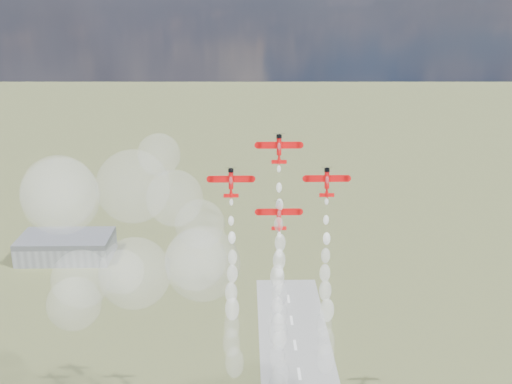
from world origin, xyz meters
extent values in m
cube|color=gray|center=(-120.00, 180.00, 5.00)|extent=(50.00, 28.00, 10.00)
cube|color=#595B60|center=(-120.00, 180.00, 11.50)|extent=(50.00, 28.00, 3.00)
cylinder|color=red|center=(-11.67, 23.36, 102.31)|extent=(1.26, 2.10, 4.81)
cylinder|color=black|center=(-11.67, 23.82, 104.77)|extent=(1.43, 1.58, 1.15)
cube|color=red|center=(-11.67, 23.71, 102.51)|extent=(10.94, 0.53, 1.80)
cube|color=white|center=(-14.62, 23.82, 102.49)|extent=(4.30, 0.12, 0.49)
cube|color=white|center=(-8.71, 23.82, 102.49)|extent=(4.30, 0.12, 0.49)
cube|color=red|center=(-11.67, 22.47, 98.37)|extent=(3.94, 0.29, 0.99)
cube|color=red|center=(-11.67, 21.78, 98.32)|extent=(0.13, 1.71, 1.43)
ellipsoid|color=silver|center=(-11.67, 22.85, 102.31)|extent=(0.99, 1.28, 2.35)
cone|color=red|center=(-11.67, 22.69, 99.06)|extent=(1.26, 1.67, 2.52)
cylinder|color=red|center=(-24.19, 21.72, 93.69)|extent=(1.26, 2.10, 4.81)
cylinder|color=black|center=(-24.19, 22.19, 96.16)|extent=(1.43, 1.58, 1.15)
cube|color=red|center=(-24.19, 22.08, 93.90)|extent=(10.94, 0.53, 1.80)
cube|color=white|center=(-27.15, 22.19, 93.88)|extent=(4.30, 0.12, 0.49)
cube|color=white|center=(-21.23, 22.19, 93.88)|extent=(4.30, 0.12, 0.49)
cube|color=red|center=(-24.19, 20.84, 89.75)|extent=(3.94, 0.29, 0.99)
cube|color=red|center=(-24.19, 20.15, 89.70)|extent=(0.13, 1.71, 1.43)
ellipsoid|color=silver|center=(-24.19, 21.22, 93.69)|extent=(0.99, 1.28, 2.35)
cone|color=red|center=(-24.19, 21.06, 90.44)|extent=(1.26, 1.67, 2.52)
cylinder|color=red|center=(0.86, 21.72, 93.69)|extent=(1.26, 2.10, 4.81)
cylinder|color=black|center=(0.86, 22.19, 96.16)|extent=(1.43, 1.58, 1.15)
cube|color=red|center=(0.86, 22.08, 93.90)|extent=(10.94, 0.53, 1.80)
cube|color=white|center=(-2.10, 22.19, 93.88)|extent=(4.30, 0.12, 0.49)
cube|color=white|center=(3.82, 22.19, 93.88)|extent=(4.30, 0.12, 0.49)
cube|color=red|center=(0.86, 20.84, 89.75)|extent=(3.94, 0.29, 0.99)
cube|color=red|center=(0.86, 20.15, 89.70)|extent=(0.13, 1.71, 1.43)
ellipsoid|color=silver|center=(0.86, 21.22, 93.69)|extent=(0.99, 1.28, 2.35)
cone|color=red|center=(0.86, 21.06, 90.44)|extent=(1.26, 1.67, 2.52)
cylinder|color=red|center=(-11.67, 20.09, 85.07)|extent=(1.26, 2.10, 4.81)
cylinder|color=black|center=(-11.67, 20.56, 87.54)|extent=(1.43, 1.58, 1.15)
cube|color=red|center=(-11.67, 20.45, 85.28)|extent=(10.94, 0.53, 1.80)
cube|color=white|center=(-14.62, 20.55, 85.26)|extent=(4.30, 0.12, 0.49)
cube|color=white|center=(-8.71, 20.55, 85.26)|extent=(4.30, 0.12, 0.49)
cube|color=red|center=(-11.67, 19.21, 81.14)|extent=(3.94, 0.29, 0.99)
cube|color=red|center=(-11.67, 18.51, 81.08)|extent=(0.13, 1.71, 1.43)
ellipsoid|color=silver|center=(-11.67, 19.59, 85.08)|extent=(0.99, 1.28, 2.35)
cone|color=red|center=(-11.67, 19.43, 81.82)|extent=(1.26, 1.67, 2.52)
sphere|color=white|center=(-11.70, 22.18, 96.55)|extent=(1.04, 1.04, 1.04)
sphere|color=white|center=(-11.65, 21.49, 91.68)|extent=(1.50, 1.50, 1.50)
sphere|color=white|center=(-11.52, 20.61, 87.14)|extent=(1.96, 1.96, 1.96)
sphere|color=white|center=(-11.75, 19.56, 82.10)|extent=(2.42, 2.42, 2.42)
sphere|color=white|center=(-11.34, 18.33, 77.37)|extent=(2.88, 2.88, 2.88)
sphere|color=white|center=(-11.61, 17.35, 72.80)|extent=(3.34, 3.34, 3.34)
sphere|color=white|center=(-12.06, 17.10, 68.08)|extent=(3.80, 3.80, 3.80)
sphere|color=white|center=(-11.32, 16.32, 63.62)|extent=(4.26, 4.26, 4.26)
sphere|color=white|center=(-11.72, 14.51, 58.23)|extent=(4.72, 4.72, 4.72)
sphere|color=white|center=(-11.84, 14.25, 53.11)|extent=(5.18, 5.18, 5.18)
sphere|color=white|center=(-24.15, 20.67, 88.00)|extent=(1.04, 1.04, 1.04)
sphere|color=white|center=(-24.26, 19.62, 83.19)|extent=(1.50, 1.50, 1.50)
sphere|color=white|center=(-24.08, 19.06, 78.62)|extent=(1.96, 1.96, 1.96)
sphere|color=white|center=(-23.97, 18.03, 73.40)|extent=(2.42, 2.42, 2.42)
sphere|color=white|center=(-24.05, 17.17, 69.04)|extent=(2.88, 2.88, 2.88)
sphere|color=white|center=(-24.41, 16.30, 63.88)|extent=(3.34, 3.34, 3.34)
sphere|color=white|center=(-24.17, 15.01, 59.77)|extent=(3.80, 3.80, 3.80)
sphere|color=white|center=(-24.29, 14.71, 54.85)|extent=(4.26, 4.26, 4.26)
sphere|color=white|center=(-24.50, 13.98, 49.93)|extent=(4.72, 4.72, 4.72)
sphere|color=white|center=(-23.69, 12.65, 44.63)|extent=(5.18, 5.18, 5.18)
sphere|color=white|center=(0.82, 20.52, 88.06)|extent=(1.04, 1.04, 1.04)
sphere|color=white|center=(0.77, 19.82, 83.16)|extent=(1.50, 1.50, 1.50)
sphere|color=white|center=(0.98, 18.74, 78.29)|extent=(1.96, 1.96, 1.96)
sphere|color=white|center=(0.77, 17.90, 73.79)|extent=(2.42, 2.42, 2.42)
sphere|color=white|center=(0.59, 16.70, 69.25)|extent=(2.88, 2.88, 2.88)
sphere|color=white|center=(0.81, 16.31, 64.26)|extent=(3.34, 3.34, 3.34)
sphere|color=white|center=(1.32, 14.95, 59.12)|extent=(3.80, 3.80, 3.80)
sphere|color=white|center=(0.63, 14.51, 54.98)|extent=(4.26, 4.26, 4.26)
sphere|color=white|center=(1.31, 13.98, 49.84)|extent=(4.72, 4.72, 4.72)
sphere|color=white|center=(1.07, 12.71, 45.43)|extent=(5.18, 5.18, 5.18)
sphere|color=white|center=(-11.59, 18.97, 79.31)|extent=(1.04, 1.04, 1.04)
sphere|color=white|center=(-11.65, 18.28, 74.48)|extent=(1.50, 1.50, 1.50)
sphere|color=white|center=(-11.49, 17.21, 69.57)|extent=(1.96, 1.96, 1.96)
sphere|color=white|center=(-11.77, 16.32, 65.27)|extent=(2.42, 2.42, 2.42)
sphere|color=white|center=(-11.97, 15.72, 60.30)|extent=(2.88, 2.88, 2.88)
sphere|color=white|center=(-11.81, 14.19, 55.86)|extent=(3.34, 3.34, 3.34)
sphere|color=white|center=(-11.40, 13.94, 50.98)|extent=(3.80, 3.80, 3.80)
sphere|color=white|center=(-12.10, 12.92, 46.32)|extent=(4.26, 4.26, 4.26)
sphere|color=white|center=(-11.08, 11.62, 41.32)|extent=(4.72, 4.72, 4.72)
sphere|color=white|center=(-69.83, 26.69, 55.26)|extent=(15.51, 15.51, 15.51)
sphere|color=white|center=(-44.02, 31.73, 98.01)|extent=(11.73, 11.73, 11.73)
sphere|color=white|center=(-34.08, 21.45, 71.23)|extent=(16.82, 16.82, 16.82)
sphere|color=white|center=(-68.41, 20.93, 89.80)|extent=(20.13, 20.13, 20.13)
sphere|color=white|center=(-52.77, 15.00, 70.85)|extent=(11.82, 11.82, 11.82)
sphere|color=white|center=(-49.88, 16.98, 69.52)|extent=(19.18, 19.18, 19.18)
sphere|color=white|center=(-32.75, 28.82, 66.54)|extent=(21.59, 21.59, 21.59)
sphere|color=white|center=(-64.42, 17.90, 67.47)|extent=(15.73, 15.73, 15.73)
sphere|color=white|center=(-67.11, 15.95, 92.51)|extent=(18.75, 18.75, 18.75)
sphere|color=white|center=(-51.22, 29.66, 89.59)|extent=(20.35, 20.35, 20.35)
sphere|color=white|center=(-33.39, 31.28, 77.65)|extent=(14.19, 14.19, 14.19)
sphere|color=white|center=(-39.00, 21.24, 89.02)|extent=(14.95, 14.95, 14.95)
camera|label=1|loc=(-20.44, -127.02, 139.78)|focal=42.00mm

